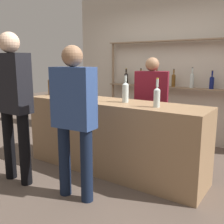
% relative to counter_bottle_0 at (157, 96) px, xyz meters
% --- Properties ---
extents(ground_plane, '(16.00, 16.00, 0.00)m').
position_rel_counter_bottle_0_xyz_m(ground_plane, '(-0.68, 0.08, -1.10)').
color(ground_plane, brown).
extents(bar_counter, '(2.54, 0.64, 0.97)m').
position_rel_counter_bottle_0_xyz_m(bar_counter, '(-0.68, 0.08, -0.61)').
color(bar_counter, '#997551').
rests_on(bar_counter, ground_plane).
extents(back_wall, '(4.14, 0.12, 2.80)m').
position_rel_counter_bottle_0_xyz_m(back_wall, '(-0.68, 2.00, 0.30)').
color(back_wall, beige).
rests_on(back_wall, ground_plane).
extents(back_shelf, '(2.36, 0.18, 1.86)m').
position_rel_counter_bottle_0_xyz_m(back_shelf, '(-0.69, 1.82, 0.14)').
color(back_shelf, '#897056').
rests_on(back_shelf, ground_plane).
extents(counter_bottle_0, '(0.07, 0.07, 0.34)m').
position_rel_counter_bottle_0_xyz_m(counter_bottle_0, '(0.00, 0.00, 0.00)').
color(counter_bottle_0, silver).
rests_on(counter_bottle_0, bar_counter).
extents(counter_bottle_1, '(0.08, 0.08, 0.36)m').
position_rel_counter_bottle_0_xyz_m(counter_bottle_1, '(-0.49, 0.10, 0.01)').
color(counter_bottle_1, silver).
rests_on(counter_bottle_1, bar_counter).
extents(counter_bottle_2, '(0.09, 0.09, 0.35)m').
position_rel_counter_bottle_0_xyz_m(counter_bottle_2, '(-1.83, 0.09, 0.02)').
color(counter_bottle_2, brown).
rests_on(counter_bottle_2, bar_counter).
extents(wine_glass, '(0.08, 0.08, 0.18)m').
position_rel_counter_bottle_0_xyz_m(wine_glass, '(-1.85, 0.20, 0.01)').
color(wine_glass, silver).
rests_on(wine_glass, bar_counter).
extents(customer_left, '(0.49, 0.24, 1.82)m').
position_rel_counter_bottle_0_xyz_m(customer_left, '(-1.48, -0.85, -0.03)').
color(customer_left, black).
rests_on(customer_left, ground_plane).
extents(server_behind_counter, '(0.53, 0.35, 1.55)m').
position_rel_counter_bottle_0_xyz_m(server_behind_counter, '(-0.47, 0.83, -0.21)').
color(server_behind_counter, black).
rests_on(server_behind_counter, ground_plane).
extents(customer_center, '(0.48, 0.24, 1.65)m').
position_rel_counter_bottle_0_xyz_m(customer_center, '(-0.59, -0.75, -0.13)').
color(customer_center, '#121C33').
rests_on(customer_center, ground_plane).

